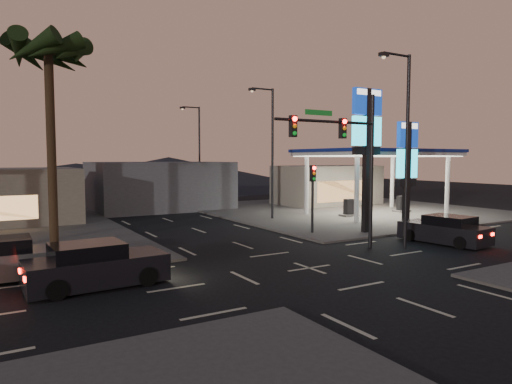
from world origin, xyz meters
TOP-DOWN VIEW (x-y plane):
  - ground at (0.00, 0.00)m, footprint 140.00×140.00m
  - corner_lot_ne at (16.00, 16.00)m, footprint 24.00×24.00m
  - gas_station at (16.00, 12.00)m, footprint 12.20×8.20m
  - convenience_store at (18.00, 21.00)m, footprint 10.00×6.00m
  - pylon_sign_tall at (8.50, 5.50)m, footprint 2.20×0.35m
  - pylon_sign_short at (11.00, 4.50)m, footprint 1.60×0.35m
  - traffic_signal_mast at (3.76, 1.99)m, footprint 6.10×0.39m
  - pedestal_signal at (5.50, 6.98)m, footprint 0.32×0.39m
  - streetlight_near at (6.79, 1.00)m, footprint 2.14×0.25m
  - streetlight_mid at (6.79, 14.00)m, footprint 2.14×0.25m
  - streetlight_far at (6.79, 28.00)m, footprint 2.14×0.25m
  - palm_a at (-9.00, 9.50)m, footprint 4.41×4.41m
  - building_far_mid at (2.00, 26.00)m, footprint 12.00×9.00m
  - hill_right at (15.00, 60.00)m, footprint 50.00×50.00m
  - hill_center at (0.00, 60.00)m, footprint 60.00×60.00m
  - car_lane_a_front at (-8.52, 1.67)m, footprint 5.15×2.38m
  - car_lane_b_front at (-11.37, 4.50)m, footprint 5.04×2.17m
  - suv_station at (10.01, 0.84)m, footprint 2.52×4.92m

SIDE VIEW (x-z plane):
  - ground at x=0.00m, z-range 0.00..0.00m
  - corner_lot_ne at x=16.00m, z-range 0.00..0.12m
  - suv_station at x=10.01m, z-range -0.06..1.52m
  - car_lane_b_front at x=-11.37m, z-range -0.06..1.57m
  - car_lane_a_front at x=-8.52m, z-range -0.06..1.59m
  - convenience_store at x=18.00m, z-range 0.00..4.00m
  - hill_center at x=0.00m, z-range 0.00..4.00m
  - building_far_mid at x=2.00m, z-range 0.00..4.40m
  - hill_right at x=15.00m, z-range 0.00..5.00m
  - pedestal_signal at x=5.50m, z-range 0.77..5.07m
  - pylon_sign_short at x=11.00m, z-range 1.16..8.16m
  - gas_station at x=16.00m, z-range 2.34..7.82m
  - traffic_signal_mast at x=3.76m, z-range 1.23..9.23m
  - streetlight_near at x=6.79m, z-range 0.72..10.72m
  - streetlight_mid at x=6.79m, z-range 0.72..10.72m
  - streetlight_far at x=6.79m, z-range 0.72..10.72m
  - pylon_sign_tall at x=8.50m, z-range 1.89..10.89m
  - palm_a at x=-9.00m, z-range 4.00..14.86m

